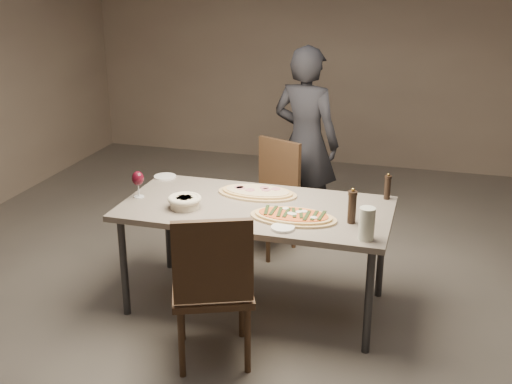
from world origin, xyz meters
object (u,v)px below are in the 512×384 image
(bread_basket, at_px, (185,201))
(pepper_mill_left, at_px, (352,207))
(dining_table, at_px, (256,214))
(chair_near, at_px, (213,282))
(ham_pizza, at_px, (257,192))
(diner, at_px, (306,142))
(chair_far, at_px, (271,189))
(carafe, at_px, (367,224))
(zucchini_pizza, at_px, (293,216))

(bread_basket, distance_m, pepper_mill_left, 1.11)
(dining_table, bearing_deg, chair_near, -93.22)
(ham_pizza, bearing_deg, pepper_mill_left, -39.91)
(chair_near, relative_size, diner, 0.60)
(chair_far, bearing_deg, bread_basket, 98.62)
(ham_pizza, xyz_separation_m, bread_basket, (-0.39, -0.38, 0.03))
(diner, bearing_deg, chair_far, 77.68)
(chair_near, height_order, chair_far, chair_near)
(carafe, bearing_deg, zucchini_pizza, 158.83)
(zucchini_pizza, bearing_deg, dining_table, 138.12)
(ham_pizza, xyz_separation_m, chair_far, (-0.10, 0.77, -0.25))
(bread_basket, bearing_deg, pepper_mill_left, 2.75)
(chair_far, bearing_deg, pepper_mill_left, 149.32)
(dining_table, xyz_separation_m, diner, (0.05, 1.37, 0.13))
(chair_near, distance_m, diner, 2.14)
(dining_table, xyz_separation_m, ham_pizza, (-0.05, 0.21, 0.07))
(zucchini_pizza, height_order, pepper_mill_left, pepper_mill_left)
(chair_near, bearing_deg, carafe, 4.53)
(dining_table, bearing_deg, diner, 88.05)
(zucchini_pizza, height_order, ham_pizza, zucchini_pizza)
(diner, bearing_deg, pepper_mill_left, 127.72)
(zucchini_pizza, height_order, bread_basket, bread_basket)
(bread_basket, relative_size, chair_near, 0.23)
(bread_basket, xyz_separation_m, carafe, (1.22, -0.17, 0.05))
(zucchini_pizza, distance_m, chair_far, 1.25)
(bread_basket, xyz_separation_m, chair_near, (0.40, -0.59, -0.24))
(chair_far, bearing_deg, dining_table, 121.77)
(ham_pizza, xyz_separation_m, carafe, (0.83, -0.55, 0.08))
(ham_pizza, bearing_deg, bread_basket, -151.36)
(chair_near, relative_size, chair_far, 1.09)
(ham_pizza, relative_size, carafe, 2.85)
(diner, bearing_deg, zucchini_pizza, 114.53)
(zucchini_pizza, xyz_separation_m, bread_basket, (-0.74, -0.02, 0.03))
(dining_table, height_order, zucchini_pizza, zucchini_pizza)
(chair_near, height_order, diner, diner)
(pepper_mill_left, height_order, chair_far, pepper_mill_left)
(carafe, xyz_separation_m, diner, (-0.73, 1.71, -0.02))
(bread_basket, height_order, carafe, carafe)
(zucchini_pizza, distance_m, ham_pizza, 0.50)
(ham_pizza, height_order, bread_basket, bread_basket)
(bread_basket, bearing_deg, diner, 72.19)
(zucchini_pizza, bearing_deg, chair_near, -133.85)
(ham_pizza, bearing_deg, chair_near, -104.64)
(bread_basket, relative_size, chair_far, 0.25)
(ham_pizza, bearing_deg, chair_far, 82.35)
(bread_basket, xyz_separation_m, diner, (0.49, 1.53, 0.03))
(dining_table, relative_size, carafe, 9.06)
(carafe, xyz_separation_m, chair_near, (-0.82, -0.42, -0.29))
(bread_basket, height_order, chair_far, chair_far)
(bread_basket, relative_size, diner, 0.14)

